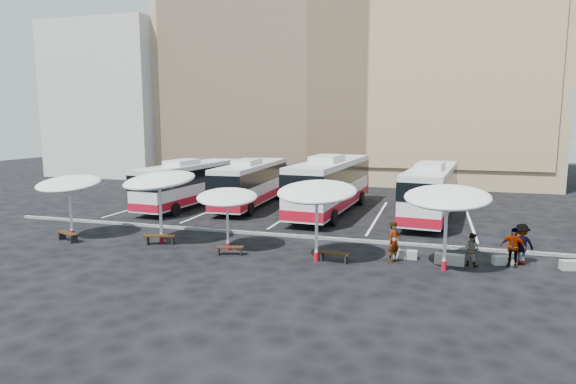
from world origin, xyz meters
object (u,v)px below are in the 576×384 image
(bus_1, at_px, (252,182))
(sunshade_0, at_px, (69,184))
(sunshade_3, at_px, (317,192))
(conc_bench_3, at_px, (574,265))
(wood_bench_0, at_px, (68,235))
(conc_bench_2, at_px, (504,260))
(bus_0, at_px, (190,182))
(sunshade_4, at_px, (447,198))
(conc_bench_0, at_px, (405,254))
(bus_2, at_px, (331,183))
(bus_3, at_px, (431,189))
(passenger_3, at_px, (521,244))
(passenger_2, at_px, (513,247))
(sunshade_2, at_px, (227,197))
(wood_bench_3, at_px, (334,255))
(wood_bench_2, at_px, (230,249))
(conc_bench_1, at_px, (449,259))
(sunshade_1, at_px, (159,181))
(passenger_1, at_px, (472,250))
(wood_bench_1, at_px, (160,237))
(passenger_0, at_px, (394,242))

(bus_1, relative_size, sunshade_0, 3.05)
(sunshade_3, bearing_deg, conc_bench_3, 10.16)
(wood_bench_0, height_order, conc_bench_2, wood_bench_0)
(bus_0, relative_size, sunshade_3, 2.92)
(sunshade_4, bearing_deg, conc_bench_0, 141.21)
(bus_2, relative_size, bus_3, 1.08)
(passenger_3, bearing_deg, sunshade_3, -6.70)
(bus_1, height_order, bus_2, bus_2)
(conc_bench_2, height_order, passenger_2, passenger_2)
(wood_bench_0, height_order, passenger_2, passenger_2)
(sunshade_3, distance_m, conc_bench_3, 11.81)
(bus_2, height_order, passenger_3, bus_2)
(sunshade_2, height_order, wood_bench_3, sunshade_2)
(bus_3, distance_m, wood_bench_2, 15.58)
(conc_bench_3, height_order, passenger_2, passenger_2)
(wood_bench_0, height_order, conc_bench_1, conc_bench_1)
(sunshade_3, bearing_deg, sunshade_1, 173.59)
(sunshade_2, bearing_deg, wood_bench_2, -60.91)
(conc_bench_2, xyz_separation_m, passenger_1, (-1.47, -0.64, 0.56))
(sunshade_0, bearing_deg, bus_2, 43.28)
(bus_1, height_order, wood_bench_2, bus_1)
(sunshade_4, xyz_separation_m, wood_bench_1, (-14.45, 0.33, -2.87))
(passenger_1, xyz_separation_m, passenger_3, (2.14, 0.85, 0.19))
(bus_3, relative_size, conc_bench_0, 11.30)
(sunshade_0, bearing_deg, bus_1, 64.50)
(bus_0, bearing_deg, passenger_3, -18.94)
(conc_bench_2, distance_m, passenger_2, 0.79)
(sunshade_0, xyz_separation_m, conc_bench_1, (20.33, 0.77, -2.83))
(sunshade_4, distance_m, wood_bench_1, 14.73)
(sunshade_2, height_order, sunshade_4, sunshade_4)
(bus_3, relative_size, conc_bench_1, 9.51)
(wood_bench_3, bearing_deg, wood_bench_2, -176.58)
(bus_1, xyz_separation_m, conc_bench_0, (12.32, -11.44, -1.69))
(bus_0, distance_m, conc_bench_1, 21.57)
(sunshade_2, distance_m, passenger_3, 14.07)
(sunshade_4, bearing_deg, bus_2, 122.45)
(passenger_0, xyz_separation_m, passenger_2, (5.20, 0.87, -0.07))
(passenger_2, xyz_separation_m, passenger_3, (0.39, 0.44, 0.06))
(sunshade_2, distance_m, wood_bench_1, 4.57)
(sunshade_3, xyz_separation_m, passenger_0, (3.49, 0.88, -2.33))
(passenger_0, bearing_deg, conc_bench_1, -44.10)
(passenger_2, bearing_deg, conc_bench_0, -163.32)
(passenger_1, bearing_deg, conc_bench_2, -125.57)
(sunshade_3, relative_size, passenger_2, 2.24)
(bus_3, height_order, sunshade_1, sunshade_1)
(wood_bench_3, bearing_deg, sunshade_1, 174.87)
(bus_3, distance_m, conc_bench_1, 11.07)
(sunshade_1, relative_size, passenger_2, 2.77)
(bus_1, height_order, conc_bench_1, bus_1)
(sunshade_0, height_order, passenger_0, sunshade_0)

